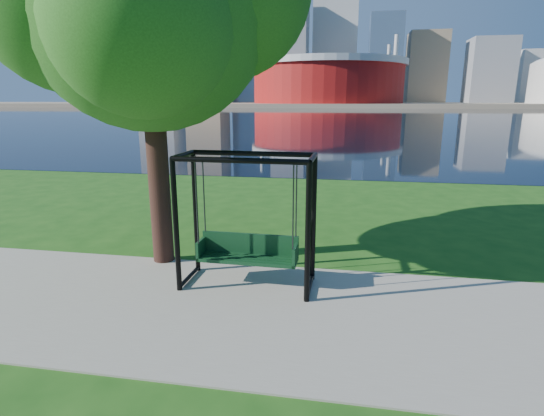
# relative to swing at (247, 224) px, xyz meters

# --- Properties ---
(ground) EXTENTS (900.00, 900.00, 0.00)m
(ground) POSITION_rel_swing_xyz_m (0.60, -0.52, -1.21)
(ground) COLOR #1E5114
(ground) RESTS_ON ground
(path) EXTENTS (120.00, 4.00, 0.03)m
(path) POSITION_rel_swing_xyz_m (0.60, -1.02, -1.20)
(path) COLOR #9E937F
(path) RESTS_ON ground
(river) EXTENTS (900.00, 180.00, 0.02)m
(river) POSITION_rel_swing_xyz_m (0.60, 101.48, -1.20)
(river) COLOR black
(river) RESTS_ON ground
(far_bank) EXTENTS (900.00, 228.00, 2.00)m
(far_bank) POSITION_rel_swing_xyz_m (0.60, 305.48, -0.21)
(far_bank) COLOR #937F60
(far_bank) RESTS_ON ground
(stadium) EXTENTS (83.00, 83.00, 32.00)m
(stadium) POSITION_rel_swing_xyz_m (-9.40, 234.48, 13.01)
(stadium) COLOR maroon
(stadium) RESTS_ON far_bank
(skyline) EXTENTS (392.00, 66.00, 96.50)m
(skyline) POSITION_rel_swing_xyz_m (-3.67, 318.87, 34.68)
(skyline) COLOR gray
(skyline) RESTS_ON far_bank
(swing) EXTENTS (2.47, 1.11, 2.51)m
(swing) POSITION_rel_swing_xyz_m (0.00, 0.00, 0.00)
(swing) COLOR black
(swing) RESTS_ON ground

